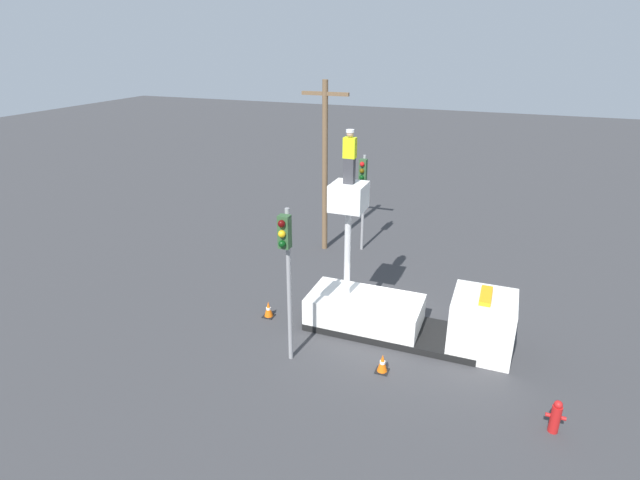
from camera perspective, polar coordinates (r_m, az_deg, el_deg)
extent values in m
plane|color=#38383A|center=(18.19, 8.11, -10.34)|extent=(120.00, 120.00, 0.00)
cube|color=black|center=(18.13, 8.13, -10.02)|extent=(5.98, 2.11, 0.24)
cube|color=white|center=(18.08, 5.11, -8.21)|extent=(3.99, 2.05, 1.18)
cube|color=white|center=(17.41, 18.01, -9.13)|extent=(2.00, 2.05, 1.97)
cube|color=black|center=(17.24, 21.52, -8.45)|extent=(0.03, 1.75, 0.79)
cube|color=orange|center=(16.91, 18.43, -6.06)|extent=(0.36, 1.23, 0.14)
cylinder|color=silver|center=(17.24, 3.16, -1.37)|extent=(0.22, 0.22, 3.29)
cube|color=white|center=(16.55, 3.30, 4.98)|extent=(1.12, 1.12, 0.90)
cube|color=#38383D|center=(16.31, 3.37, 7.90)|extent=(0.34, 0.26, 0.84)
cube|color=#D1E519|center=(16.15, 3.43, 10.48)|extent=(0.40, 0.26, 0.66)
sphere|color=tan|center=(16.06, 3.47, 12.03)|extent=(0.23, 0.23, 0.23)
cylinder|color=white|center=(16.05, 3.47, 12.33)|extent=(0.26, 0.26, 0.09)
cylinder|color=gray|center=(15.41, -3.55, -5.46)|extent=(0.14, 0.14, 5.14)
cube|color=#2D512D|center=(14.44, -4.07, 0.95)|extent=(0.34, 0.28, 1.00)
sphere|color=#490707|center=(14.18, -4.42, 1.87)|extent=(0.22, 0.22, 0.22)
sphere|color=gold|center=(14.29, -4.38, 0.70)|extent=(0.22, 0.22, 0.22)
sphere|color=#083710|center=(14.40, -4.35, -0.45)|extent=(0.22, 0.22, 0.22)
cylinder|color=gray|center=(23.90, 4.95, 4.14)|extent=(0.14, 0.14, 4.70)
cube|color=#2D512D|center=(23.23, 4.94, 7.98)|extent=(0.34, 0.28, 1.00)
sphere|color=red|center=(22.99, 4.83, 8.63)|extent=(0.22, 0.22, 0.22)
sphere|color=#503C07|center=(23.06, 4.81, 7.88)|extent=(0.22, 0.22, 0.22)
sphere|color=#083710|center=(23.14, 4.78, 7.14)|extent=(0.22, 0.22, 0.22)
cylinder|color=red|center=(15.23, 25.28, -18.01)|extent=(0.26, 0.26, 0.81)
sphere|color=red|center=(14.94, 25.58, -16.61)|extent=(0.22, 0.22, 0.22)
cylinder|color=red|center=(15.15, 24.59, -17.70)|extent=(0.12, 0.10, 0.10)
cylinder|color=red|center=(15.20, 26.08, -17.85)|extent=(0.12, 0.10, 0.10)
cube|color=black|center=(19.00, -5.88, -8.63)|extent=(0.40, 0.40, 0.03)
cone|color=orange|center=(18.85, -5.91, -7.86)|extent=(0.34, 0.34, 0.62)
cylinder|color=white|center=(18.84, -5.91, -7.78)|extent=(0.17, 0.17, 0.09)
cube|color=black|center=(16.26, 7.10, -14.62)|extent=(0.40, 0.40, 0.03)
cone|color=orange|center=(16.09, 7.15, -13.78)|extent=(0.34, 0.34, 0.62)
cylinder|color=white|center=(16.07, 7.15, -13.69)|extent=(0.18, 0.18, 0.09)
cylinder|color=brown|center=(23.48, 0.56, 8.10)|extent=(0.26, 0.26, 8.00)
cube|color=brown|center=(22.90, 0.60, 16.39)|extent=(2.20, 0.16, 0.16)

